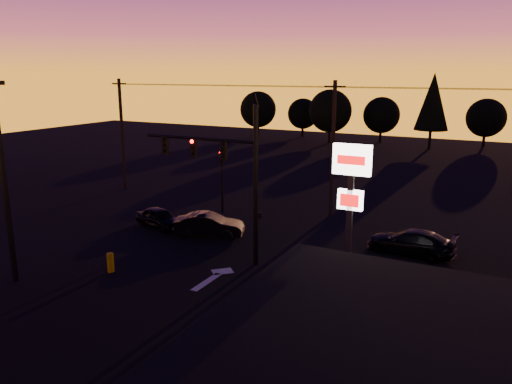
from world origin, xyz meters
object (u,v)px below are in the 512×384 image
traffic_signal_mast (227,166)px  car_left (160,218)px  bollard (110,262)px  car_right (411,242)px  parking_lot_light (3,170)px  car_mid (209,225)px  secondary_signal (222,172)px  pylon_sign (351,192)px  suv_parked (397,335)px

traffic_signal_mast → car_left: traffic_signal_mast is taller
bollard → car_right: size_ratio=0.21×
parking_lot_light → car_mid: parking_lot_light is taller
secondary_signal → pylon_sign: pylon_sign is taller
suv_parked → car_left: bearing=131.8°
car_mid → car_right: (11.22, 2.37, -0.01)m
secondary_signal → suv_parked: size_ratio=0.86×
parking_lot_light → suv_parked: 17.83m
secondary_signal → bollard: secondary_signal is taller
car_left → suv_parked: 18.14m
pylon_sign → suv_parked: 5.62m
car_mid → parking_lot_light: bearing=134.7°
bollard → pylon_sign: bearing=8.3°
car_left → car_mid: size_ratio=0.87×
secondary_signal → suv_parked: secondary_signal is taller
secondary_signal → car_left: 5.52m
traffic_signal_mast → bollard: (-4.21, -4.14, -4.45)m
parking_lot_light → pylon_sign: (14.50, 4.50, -0.36)m
car_mid → car_right: size_ratio=0.89×
traffic_signal_mast → parking_lot_light: (-7.40, -6.99, 0.33)m
bollard → parking_lot_light: bearing=-138.2°
parking_lot_light → suv_parked: bearing=6.3°
car_mid → traffic_signal_mast: bearing=-153.6°
secondary_signal → car_mid: 5.57m
car_mid → suv_parked: (12.70, -7.86, 0.02)m
pylon_sign → bollard: bearing=-171.7°
secondary_signal → car_left: secondary_signal is taller
car_right → suv_parked: suv_parked is taller
parking_lot_light → car_right: parking_lot_light is taller
pylon_sign → suv_parked: (2.64, -2.62, -4.21)m
bollard → secondary_signal: bearing=93.4°
bollard → car_left: size_ratio=0.27×
suv_parked → bollard: bearing=153.5°
car_left → car_right: 15.06m
traffic_signal_mast → car_mid: size_ratio=2.08×
pylon_sign → car_right: pylon_sign is taller
bollard → car_left: bearing=109.2°
bollard → car_mid: (1.25, 6.89, 0.20)m
car_left → car_right: car_right is taller
traffic_signal_mast → car_mid: traffic_signal_mast is taller
bollard → car_right: 15.53m
secondary_signal → pylon_sign: size_ratio=0.64×
car_mid → car_right: bearing=-98.8°
bollard → suv_parked: size_ratio=0.19×
car_right → suv_parked: (1.48, -10.23, 0.03)m
parking_lot_light → secondary_signal: bearing=80.2°
traffic_signal_mast → secondary_signal: size_ratio=1.97×
traffic_signal_mast → suv_parked: size_ratio=1.70×
secondary_signal → parking_lot_light: size_ratio=0.48×
bollard → car_right: bearing=36.6°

